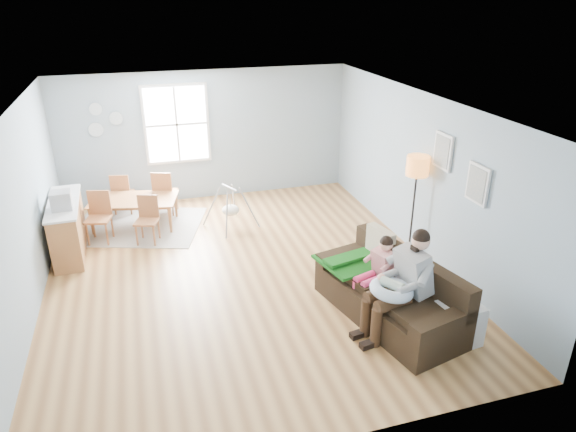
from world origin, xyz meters
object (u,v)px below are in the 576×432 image
object	(u,v)px
toddler	(379,263)
baby_swing	(231,209)
chair_ne	(164,190)
counter	(68,227)
storage_cube	(458,324)
sofa	(391,296)
floor_lamp	(417,175)
monitor	(61,200)
dining_table	(135,213)
chair_nw	(122,191)
chair_sw	(99,213)
chair_se	(148,216)
father	(402,281)

from	to	relation	value
toddler	baby_swing	xyz separation A→B (m)	(-1.44, 3.32, -0.40)
chair_ne	counter	bearing A→B (deg)	-145.34
storage_cube	sofa	bearing A→B (deg)	125.78
floor_lamp	monitor	xyz separation A→B (m)	(-5.48, 1.51, -0.39)
toddler	dining_table	world-z (taller)	toddler
chair_nw	monitor	xyz separation A→B (m)	(-0.86, -1.76, 0.60)
sofa	chair_sw	bearing A→B (deg)	137.05
chair_ne	baby_swing	xyz separation A→B (m)	(1.15, -0.97, -0.16)
dining_table	chair_nw	size ratio (longest dim) A/B	1.85
chair_nw	baby_swing	size ratio (longest dim) A/B	0.81
dining_table	baby_swing	distance (m)	1.82
storage_cube	dining_table	distance (m)	6.17
sofa	baby_swing	distance (m)	3.84
floor_lamp	chair_sw	xyz separation A→B (m)	(-5.00, 2.15, -0.95)
sofa	chair_ne	world-z (taller)	chair_ne
toddler	counter	xyz separation A→B (m)	(-4.28, 3.11, -0.29)
chair_sw	chair_se	distance (m)	0.87
toddler	monitor	world-z (taller)	monitor
chair_sw	chair_nw	size ratio (longest dim) A/B	1.07
monitor	storage_cube	bearing A→B (deg)	-37.27
father	floor_lamp	world-z (taller)	floor_lamp
dining_table	baby_swing	size ratio (longest dim) A/B	1.50
floor_lamp	chair_nw	bearing A→B (deg)	144.70
chair_sw	counter	size ratio (longest dim) A/B	0.55
father	monitor	size ratio (longest dim) A/B	4.44
toddler	chair_nw	size ratio (longest dim) A/B	1.07
father	counter	xyz separation A→B (m)	(-4.34, 3.64, -0.30)
storage_cube	monitor	bearing A→B (deg)	142.73
counter	floor_lamp	bearing A→B (deg)	-18.32
dining_table	chair_sw	bearing A→B (deg)	-131.79
chair_nw	storage_cube	bearing A→B (deg)	-53.58
sofa	chair_nw	distance (m)	5.91
sofa	counter	world-z (taller)	counter
chair_ne	monitor	xyz separation A→B (m)	(-1.67, -1.48, 0.56)
father	chair_sw	world-z (taller)	father
toddler	chair_sw	size ratio (longest dim) A/B	1.00
father	chair_ne	bearing A→B (deg)	118.86
monitor	counter	bearing A→B (deg)	94.23
chair_nw	chair_ne	size ratio (longest dim) A/B	0.93
chair_sw	counter	bearing A→B (deg)	-146.74
chair_nw	monitor	bearing A→B (deg)	-116.14
sofa	chair_ne	xyz separation A→B (m)	(-2.71, 4.47, 0.21)
chair_sw	chair_ne	distance (m)	1.46
counter	storage_cube	bearing A→B (deg)	-39.39
sofa	baby_swing	bearing A→B (deg)	114.08
toddler	dining_table	bearing A→B (deg)	129.42
sofa	chair_nw	world-z (taller)	sofa
sofa	baby_swing	size ratio (longest dim) A/B	2.24
toddler	chair_nw	xyz separation A→B (m)	(-3.39, 4.56, -0.28)
floor_lamp	sofa	bearing A→B (deg)	-126.50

